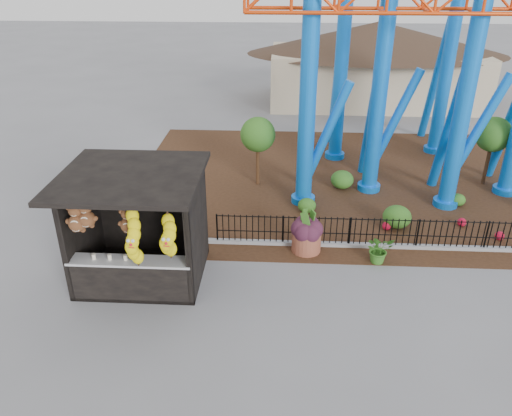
# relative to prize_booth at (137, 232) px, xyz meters

# --- Properties ---
(ground) EXTENTS (120.00, 120.00, 0.00)m
(ground) POSITION_rel_prize_booth_xyz_m (2.99, -0.92, -1.52)
(ground) COLOR slate
(ground) RESTS_ON ground
(mulch_bed) EXTENTS (18.00, 12.00, 0.02)m
(mulch_bed) POSITION_rel_prize_booth_xyz_m (6.99, 7.08, -1.51)
(mulch_bed) COLOR #331E11
(mulch_bed) RESTS_ON ground
(curb) EXTENTS (18.00, 0.18, 0.12)m
(curb) POSITION_rel_prize_booth_xyz_m (6.99, 2.08, -1.46)
(curb) COLOR gray
(curb) RESTS_ON ground
(prize_booth) EXTENTS (3.50, 3.40, 3.12)m
(prize_booth) POSITION_rel_prize_booth_xyz_m (0.00, 0.00, 0.00)
(prize_booth) COLOR black
(prize_booth) RESTS_ON ground
(picket_fence) EXTENTS (12.20, 0.06, 1.00)m
(picket_fence) POSITION_rel_prize_booth_xyz_m (7.89, 2.08, -1.02)
(picket_fence) COLOR black
(picket_fence) RESTS_ON ground
(roller_coaster) EXTENTS (11.00, 6.37, 10.82)m
(roller_coaster) POSITION_rel_prize_booth_xyz_m (8.11, 7.31, 4.92)
(roller_coaster) COLOR blue
(roller_coaster) RESTS_ON ground
(terracotta_planter) EXTENTS (1.06, 1.06, 0.62)m
(terracotta_planter) POSITION_rel_prize_booth_xyz_m (4.49, 1.78, -1.21)
(terracotta_planter) COLOR brown
(terracotta_planter) RESTS_ON ground
(planter_foliage) EXTENTS (0.70, 0.70, 0.64)m
(planter_foliage) POSITION_rel_prize_booth_xyz_m (4.49, 1.78, -0.59)
(planter_foliage) COLOR #361525
(planter_foliage) RESTS_ON terracotta_planter
(potted_plant) EXTENTS (0.93, 0.86, 0.85)m
(potted_plant) POSITION_rel_prize_booth_xyz_m (6.54, 1.29, -1.10)
(potted_plant) COLOR #1D5218
(potted_plant) RESTS_ON ground
(landscaping) EXTENTS (8.48, 4.23, 0.73)m
(landscaping) POSITION_rel_prize_booth_xyz_m (7.49, 4.63, -1.20)
(landscaping) COLOR #2C5C1B
(landscaping) RESTS_ON mulch_bed
(pavilion) EXTENTS (15.00, 15.00, 4.80)m
(pavilion) POSITION_rel_prize_booth_xyz_m (8.99, 19.08, 1.54)
(pavilion) COLOR #BFAD8C
(pavilion) RESTS_ON ground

